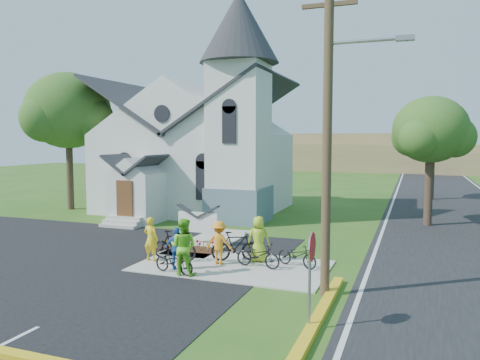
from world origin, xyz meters
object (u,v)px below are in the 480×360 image
at_px(cyclist_0, 151,239).
at_px(bike_2, 258,255).
at_px(utility_pole, 330,116).
at_px(bike_3, 236,246).
at_px(cyclist_4, 259,239).
at_px(cyclist_1, 183,247).
at_px(bike_4, 297,255).
at_px(bike_0, 174,261).
at_px(cyclist_3, 219,243).
at_px(bike_1, 174,245).
at_px(church_sign, 198,223).
at_px(stop_sign, 311,259).
at_px(cyclist_2, 177,249).

relative_size(cyclist_0, bike_2, 0.99).
distance_m(utility_pole, bike_3, 6.76).
height_order(utility_pole, cyclist_0, utility_pole).
relative_size(bike_3, cyclist_4, 1.08).
distance_m(cyclist_1, cyclist_4, 3.19).
height_order(cyclist_4, bike_4, cyclist_4).
bearing_deg(bike_0, cyclist_3, -18.17).
bearing_deg(bike_4, bike_1, 119.79).
bearing_deg(cyclist_3, church_sign, -50.38).
height_order(cyclist_3, cyclist_4, cyclist_4).
distance_m(cyclist_1, cyclist_3, 1.83).
xyz_separation_m(stop_sign, cyclist_2, (-5.58, 3.47, -0.96)).
distance_m(cyclist_1, bike_4, 4.21).
bearing_deg(stop_sign, cyclist_0, 149.30).
bearing_deg(church_sign, cyclist_4, -28.14).
distance_m(cyclist_1, bike_1, 2.09).
distance_m(cyclist_0, bike_3, 3.29).
bearing_deg(cyclist_2, bike_1, -71.54).
height_order(stop_sign, cyclist_2, stop_sign).
relative_size(cyclist_0, cyclist_3, 1.05).
bearing_deg(bike_3, church_sign, 27.15).
bearing_deg(bike_1, cyclist_2, -144.84).
relative_size(bike_0, bike_2, 0.96).
relative_size(utility_pole, bike_1, 5.28).
bearing_deg(bike_2, utility_pole, -118.74).
relative_size(stop_sign, cyclist_1, 1.26).
bearing_deg(cyclist_3, bike_3, -123.28).
distance_m(bike_1, bike_4, 4.75).
distance_m(cyclist_2, bike_3, 2.43).
xyz_separation_m(church_sign, cyclist_4, (3.44, -1.84, -0.10)).
bearing_deg(cyclist_1, cyclist_4, -130.21).
bearing_deg(bike_2, cyclist_3, 99.19).
height_order(utility_pole, cyclist_4, utility_pole).
relative_size(cyclist_1, cyclist_4, 1.12).
xyz_separation_m(church_sign, cyclist_0, (-0.50, -3.16, -0.13)).
xyz_separation_m(cyclist_3, bike_3, (0.42, 0.63, -0.24)).
distance_m(cyclist_3, cyclist_4, 1.53).
xyz_separation_m(bike_1, bike_4, (4.70, 0.70, -0.13)).
relative_size(bike_1, cyclist_2, 1.23).
xyz_separation_m(utility_pole, cyclist_0, (-7.06, 1.54, -4.50)).
relative_size(bike_1, bike_4, 1.13).
distance_m(cyclist_0, bike_4, 5.63).
relative_size(cyclist_0, bike_4, 1.02).
distance_m(bike_0, bike_1, 1.86).
relative_size(cyclist_4, bike_4, 1.05).
height_order(utility_pole, bike_2, utility_pole).
bearing_deg(cyclist_3, stop_sign, 134.26).
relative_size(cyclist_3, bike_3, 0.85).
distance_m(bike_1, cyclist_3, 1.88).
bearing_deg(bike_0, cyclist_2, 27.17).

